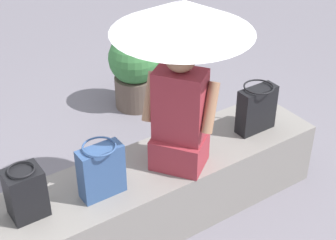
{
  "coord_description": "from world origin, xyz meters",
  "views": [
    {
      "loc": [
        -1.5,
        -2.34,
        2.61
      ],
      "look_at": [
        0.06,
        -0.04,
        0.84
      ],
      "focal_mm": 55.06,
      "sensor_mm": 36.0,
      "label": 1
    }
  ],
  "objects_px": {
    "shoulder_bag_spare": "(26,193)",
    "planter_near": "(135,68)",
    "person_seated": "(180,115)",
    "handbag_black": "(101,170)",
    "parasol": "(182,16)",
    "tote_bag_canvas": "(257,108)"
  },
  "relations": [
    {
      "from": "handbag_black",
      "to": "planter_near",
      "type": "xyz_separation_m",
      "value": [
        1.15,
        1.53,
        -0.27
      ]
    },
    {
      "from": "shoulder_bag_spare",
      "to": "person_seated",
      "type": "bearing_deg",
      "value": -5.75
    },
    {
      "from": "person_seated",
      "to": "parasol",
      "type": "bearing_deg",
      "value": 48.33
    },
    {
      "from": "planter_near",
      "to": "person_seated",
      "type": "bearing_deg",
      "value": -110.54
    },
    {
      "from": "tote_bag_canvas",
      "to": "planter_near",
      "type": "height_order",
      "value": "tote_bag_canvas"
    },
    {
      "from": "person_seated",
      "to": "planter_near",
      "type": "xyz_separation_m",
      "value": [
        0.58,
        1.54,
        -0.47
      ]
    },
    {
      "from": "parasol",
      "to": "planter_near",
      "type": "height_order",
      "value": "parasol"
    },
    {
      "from": "parasol",
      "to": "shoulder_bag_spare",
      "type": "height_order",
      "value": "parasol"
    },
    {
      "from": "person_seated",
      "to": "handbag_black",
      "type": "height_order",
      "value": "person_seated"
    },
    {
      "from": "handbag_black",
      "to": "tote_bag_canvas",
      "type": "xyz_separation_m",
      "value": [
        1.28,
        0.01,
        0.0
      ]
    },
    {
      "from": "person_seated",
      "to": "planter_near",
      "type": "height_order",
      "value": "person_seated"
    },
    {
      "from": "handbag_black",
      "to": "tote_bag_canvas",
      "type": "height_order",
      "value": "tote_bag_canvas"
    },
    {
      "from": "shoulder_bag_spare",
      "to": "planter_near",
      "type": "bearing_deg",
      "value": 42.0
    },
    {
      "from": "person_seated",
      "to": "handbag_black",
      "type": "relative_size",
      "value": 2.47
    },
    {
      "from": "parasol",
      "to": "handbag_black",
      "type": "relative_size",
      "value": 3.17
    },
    {
      "from": "person_seated",
      "to": "handbag_black",
      "type": "bearing_deg",
      "value": 178.19
    },
    {
      "from": "person_seated",
      "to": "shoulder_bag_spare",
      "type": "relative_size",
      "value": 2.67
    },
    {
      "from": "parasol",
      "to": "tote_bag_canvas",
      "type": "distance_m",
      "value": 1.08
    },
    {
      "from": "parasol",
      "to": "handbag_black",
      "type": "height_order",
      "value": "parasol"
    },
    {
      "from": "shoulder_bag_spare",
      "to": "planter_near",
      "type": "relative_size",
      "value": 0.45
    },
    {
      "from": "planter_near",
      "to": "tote_bag_canvas",
      "type": "bearing_deg",
      "value": -85.13
    },
    {
      "from": "shoulder_bag_spare",
      "to": "tote_bag_canvas",
      "type": "bearing_deg",
      "value": -2.52
    }
  ]
}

